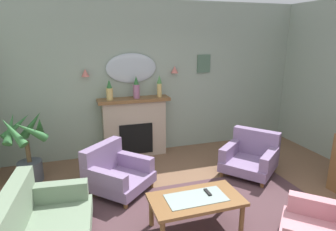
% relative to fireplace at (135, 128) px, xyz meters
% --- Properties ---
extents(wall_back, '(6.97, 0.10, 2.96)m').
position_rel_fireplace_xyz_m(wall_back, '(0.54, 0.22, 0.91)').
color(wall_back, '#93A393').
rests_on(wall_back, ground).
extents(patterned_rug, '(3.20, 2.40, 0.01)m').
position_rel_fireplace_xyz_m(patterned_rug, '(0.54, -2.60, -0.56)').
color(patterned_rug, '#4C3338').
rests_on(patterned_rug, ground).
extents(fireplace, '(1.36, 0.36, 1.16)m').
position_rel_fireplace_xyz_m(fireplace, '(0.00, 0.00, 0.00)').
color(fireplace, tan).
rests_on(fireplace, ground).
extents(mantel_vase_right, '(0.12, 0.12, 0.38)m').
position_rel_fireplace_xyz_m(mantel_vase_right, '(-0.45, -0.03, 0.76)').
color(mantel_vase_right, tan).
rests_on(mantel_vase_right, fireplace).
extents(mantel_vase_left, '(0.12, 0.12, 0.42)m').
position_rel_fireplace_xyz_m(mantel_vase_left, '(0.05, -0.03, 0.78)').
color(mantel_vase_left, '#9E6084').
rests_on(mantel_vase_left, fireplace).
extents(mantel_vase_centre, '(0.10, 0.10, 0.42)m').
position_rel_fireplace_xyz_m(mantel_vase_centre, '(0.50, -0.03, 0.81)').
color(mantel_vase_centre, tan).
rests_on(mantel_vase_centre, fireplace).
extents(wall_mirror, '(0.96, 0.06, 0.56)m').
position_rel_fireplace_xyz_m(wall_mirror, '(-0.00, 0.14, 1.14)').
color(wall_mirror, '#B2BCC6').
extents(wall_sconce_left, '(0.14, 0.14, 0.14)m').
position_rel_fireplace_xyz_m(wall_sconce_left, '(-0.85, 0.09, 1.09)').
color(wall_sconce_left, '#D17066').
extents(wall_sconce_right, '(0.14, 0.14, 0.14)m').
position_rel_fireplace_xyz_m(wall_sconce_right, '(0.85, 0.09, 1.09)').
color(wall_sconce_right, '#D17066').
extents(framed_picture, '(0.28, 0.03, 0.36)m').
position_rel_fireplace_xyz_m(framed_picture, '(1.50, 0.15, 1.18)').
color(framed_picture, '#4C6B56').
extents(coffee_table, '(1.10, 0.60, 0.45)m').
position_rel_fireplace_xyz_m(coffee_table, '(0.22, -2.53, -0.19)').
color(coffee_table, brown).
rests_on(coffee_table, ground).
extents(tv_remote, '(0.04, 0.16, 0.02)m').
position_rel_fireplace_xyz_m(tv_remote, '(0.40, -2.47, -0.12)').
color(tv_remote, black).
rests_on(tv_remote, coffee_table).
extents(armchair_near_fireplace, '(1.14, 1.14, 0.71)m').
position_rel_fireplace_xyz_m(armchair_near_fireplace, '(1.75, -1.36, -0.27)').
color(armchair_near_fireplace, gray).
rests_on(armchair_near_fireplace, ground).
extents(armchair_beside_couch, '(1.14, 1.15, 0.71)m').
position_rel_fireplace_xyz_m(armchair_beside_couch, '(-0.57, -1.26, -0.27)').
color(armchair_beside_couch, gray).
rests_on(armchair_beside_couch, ground).
extents(potted_plant_tall_palm, '(0.75, 0.77, 1.16)m').
position_rel_fireplace_xyz_m(potted_plant_tall_palm, '(-1.85, -0.52, 0.02)').
color(potted_plant_tall_palm, '#474C56').
rests_on(potted_plant_tall_palm, ground).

